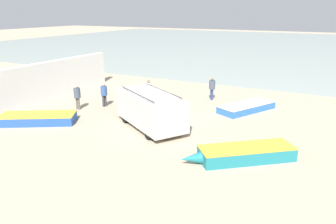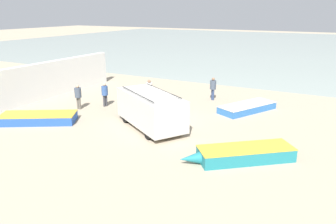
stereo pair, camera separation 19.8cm
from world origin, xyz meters
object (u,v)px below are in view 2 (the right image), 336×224
object	(u,v)px
fishing_rowboat_1	(242,154)
fisherman_3	(149,89)
parked_van	(150,109)
fisherman_1	(105,92)
fisherman_2	(213,87)
fishing_rowboat_2	(36,118)
fisherman_0	(78,95)
fishing_rowboat_0	(248,107)

from	to	relation	value
fishing_rowboat_1	fisherman_3	bearing A→B (deg)	-74.80
fisherman_3	parked_van	bearing A→B (deg)	81.46
fisherman_1	parked_van	bearing A→B (deg)	0.46
fisherman_2	fishing_rowboat_2	bearing A→B (deg)	-171.91
parked_van	fisherman_3	bearing A→B (deg)	-26.03
fisherman_2	fisherman_3	size ratio (longest dim) A/B	0.99
parked_van	fisherman_3	world-z (taller)	parked_van
fisherman_0	fisherman_2	distance (m)	10.30
fishing_rowboat_0	fisherman_0	bearing A→B (deg)	143.60
parked_van	fisherman_0	xyz separation A→B (m)	(-6.54, 0.87, -0.09)
fisherman_1	fisherman_0	bearing A→B (deg)	-105.54
fishing_rowboat_0	fishing_rowboat_1	world-z (taller)	fishing_rowboat_1
parked_van	fishing_rowboat_0	size ratio (longest dim) A/B	1.09
fisherman_1	fishing_rowboat_1	bearing A→B (deg)	4.13
parked_van	fishing_rowboat_2	size ratio (longest dim) A/B	1.05
fishing_rowboat_2	fisherman_1	xyz separation A→B (m)	(1.57, 5.00, 0.77)
fishing_rowboat_0	fisherman_2	world-z (taller)	fisherman_2
fishing_rowboat_0	fishing_rowboat_1	size ratio (longest dim) A/B	1.06
fishing_rowboat_2	fisherman_0	size ratio (longest dim) A/B	2.99
parked_van	fishing_rowboat_2	bearing A→B (deg)	53.28
fishing_rowboat_0	fisherman_0	xyz separation A→B (m)	(-10.90, -5.38, 0.82)
fishing_rowboat_0	fishing_rowboat_2	size ratio (longest dim) A/B	0.96
fishing_rowboat_0	fisherman_2	distance (m)	3.74
fishing_rowboat_2	fisherman_3	world-z (taller)	fisherman_3
fishing_rowboat_0	fisherman_3	world-z (taller)	fisherman_3
fishing_rowboat_1	fisherman_0	world-z (taller)	fisherman_0
fishing_rowboat_0	fisherman_0	world-z (taller)	fisherman_0
fishing_rowboat_1	fisherman_0	bearing A→B (deg)	-51.18
fisherman_2	fishing_rowboat_0	bearing A→B (deg)	-70.18
fisherman_2	fisherman_3	xyz separation A→B (m)	(-3.97, -3.14, 0.01)
fishing_rowboat_1	fisherman_2	distance (m)	10.99
fisherman_0	fisherman_2	size ratio (longest dim) A/B	1.00
fishing_rowboat_0	fisherman_3	xyz separation A→B (m)	(-7.26, -1.57, 0.83)
fishing_rowboat_2	fisherman_1	bearing A→B (deg)	-138.31
parked_van	fisherman_3	distance (m)	5.51
fishing_rowboat_1	fisherman_0	distance (m)	13.05
fishing_rowboat_1	fisherman_1	distance (m)	12.28
fishing_rowboat_1	fisherman_1	xyz separation A→B (m)	(-11.51, 4.21, 0.74)
fishing_rowboat_2	fisherman_3	xyz separation A→B (m)	(3.98, 7.34, 0.80)
fishing_rowboat_0	fisherman_1	world-z (taller)	fisherman_1
fisherman_0	fisherman_3	distance (m)	5.27
fishing_rowboat_2	fisherman_2	world-z (taller)	fisherman_2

